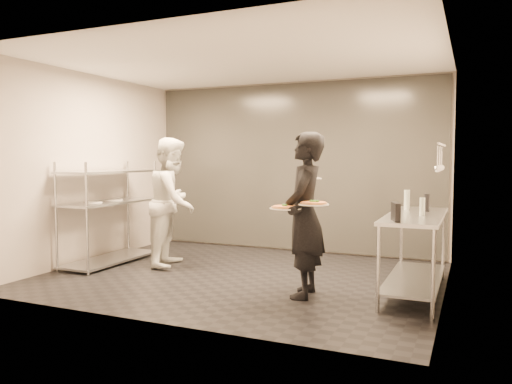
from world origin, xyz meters
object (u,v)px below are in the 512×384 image
at_px(chef, 173,202).
at_px(bottle_dark, 427,203).
at_px(salad_plate, 310,177).
at_px(pass_rack, 109,211).
at_px(pos_monitor, 396,212).
at_px(waiter, 304,215).
at_px(pizza_plate_far, 314,203).
at_px(prep_counter, 415,240).
at_px(bottle_green, 407,200).
at_px(pizza_plate_near, 285,207).
at_px(bottle_clear, 422,206).

distance_m(chef, bottle_dark, 3.47).
relative_size(salad_plate, bottle_dark, 1.28).
xyz_separation_m(pass_rack, pos_monitor, (4.21, -0.72, 0.25)).
bearing_deg(waiter, pos_monitor, 73.49).
bearing_deg(pizza_plate_far, prep_counter, 39.36).
bearing_deg(waiter, pass_rack, -108.30).
xyz_separation_m(pizza_plate_far, bottle_green, (0.81, 1.22, -0.03)).
bearing_deg(salad_plate, pizza_plate_near, -100.83).
relative_size(pass_rack, salad_plate, 5.87).
bearing_deg(salad_plate, chef, 167.20).
distance_m(salad_plate, bottle_clear, 1.29).
distance_m(salad_plate, bottle_green, 1.27).
height_order(prep_counter, bottle_dark, bottle_dark).
distance_m(pass_rack, pizza_plate_near, 3.18).
bearing_deg(waiter, bottle_clear, 104.12).
relative_size(prep_counter, pos_monitor, 6.91).
height_order(chef, bottle_clear, chef).
bearing_deg(pizza_plate_far, chef, 157.15).
distance_m(pizza_plate_near, salad_plate, 0.63).
height_order(pizza_plate_near, bottle_green, bottle_green).
xyz_separation_m(prep_counter, waiter, (-1.13, -0.57, 0.30)).
bearing_deg(bottle_green, bottle_clear, -66.16).
height_order(waiter, bottle_dark, waiter).
bearing_deg(bottle_dark, pass_rack, -175.80).
bearing_deg(pos_monitor, pass_rack, 152.02).
height_order(prep_counter, bottle_clear, bottle_clear).
bearing_deg(pizza_plate_near, waiter, 59.60).
relative_size(pizza_plate_far, bottle_dark, 1.53).
bearing_deg(pos_monitor, bottle_green, 73.11).
xyz_separation_m(pizza_plate_near, pizza_plate_far, (0.31, 0.02, 0.05)).
bearing_deg(waiter, bottle_dark, 118.08).
height_order(pass_rack, waiter, waiter).
bearing_deg(chef, bottle_dark, -103.40).
bearing_deg(prep_counter, chef, 176.01).
height_order(prep_counter, salad_plate, salad_plate).
bearing_deg(pizza_plate_far, bottle_dark, 46.55).
xyz_separation_m(waiter, bottle_dark, (1.22, 0.90, 0.11)).
bearing_deg(prep_counter, pizza_plate_far, -140.64).
distance_m(chef, bottle_green, 3.24).
bearing_deg(chef, pass_rack, 89.26).
xyz_separation_m(pizza_plate_near, pos_monitor, (1.15, 0.09, -0.01)).
relative_size(waiter, chef, 1.00).
distance_m(pos_monitor, bottle_green, 1.15).
distance_m(pass_rack, chef, 0.99).
bearing_deg(pass_rack, pos_monitor, -9.67).
xyz_separation_m(chef, bottle_dark, (3.47, 0.09, 0.11)).
relative_size(waiter, bottle_clear, 9.37).
bearing_deg(pizza_plate_near, pass_rack, 165.26).
bearing_deg(pass_rack, bottle_dark, 4.20).
xyz_separation_m(pizza_plate_far, pos_monitor, (0.84, 0.07, -0.06)).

